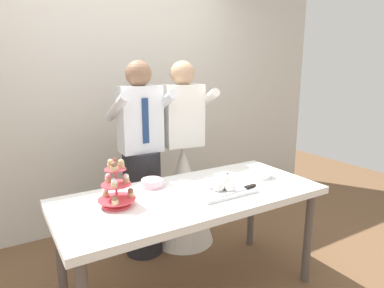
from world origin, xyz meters
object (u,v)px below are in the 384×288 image
at_px(dessert_table, 192,203).
at_px(main_cake_tray, 220,186).
at_px(cupcake_stand, 116,188).
at_px(person_groom, 142,171).
at_px(plate_stack, 260,173).
at_px(round_cake, 152,184).
at_px(person_bride, 183,182).

bearing_deg(dessert_table, main_cake_tray, -22.84).
xyz_separation_m(cupcake_stand, person_groom, (0.44, 0.66, -0.15)).
xyz_separation_m(dessert_table, plate_stack, (0.62, 0.01, 0.11)).
relative_size(main_cake_tray, person_groom, 0.26).
xyz_separation_m(cupcake_stand, round_cake, (0.32, 0.17, -0.09)).
height_order(main_cake_tray, round_cake, main_cake_tray).
relative_size(dessert_table, round_cake, 7.50).
xyz_separation_m(cupcake_stand, main_cake_tray, (0.69, -0.13, -0.08)).
bearing_deg(person_bride, main_cake_tray, -100.96).
xyz_separation_m(dessert_table, round_cake, (-0.19, 0.22, 0.10)).
height_order(cupcake_stand, round_cake, cupcake_stand).
distance_m(plate_stack, person_groom, 0.98).
bearing_deg(round_cake, person_groom, 75.77).
height_order(main_cake_tray, plate_stack, main_cake_tray).
height_order(plate_stack, person_groom, person_groom).
xyz_separation_m(main_cake_tray, plate_stack, (0.44, 0.09, -0.00)).
relative_size(plate_stack, round_cake, 0.75).
relative_size(cupcake_stand, main_cake_tray, 0.70).
distance_m(dessert_table, main_cake_tray, 0.23).
bearing_deg(dessert_table, cupcake_stand, 174.30).
distance_m(main_cake_tray, plate_stack, 0.45).
relative_size(cupcake_stand, round_cake, 1.27).
relative_size(cupcake_stand, person_bride, 0.18).
bearing_deg(person_groom, round_cake, -104.23).
bearing_deg(round_cake, person_bride, 42.74).
bearing_deg(plate_stack, main_cake_tray, -168.55).
height_order(person_groom, person_bride, same).
bearing_deg(person_bride, person_groom, 179.36).
distance_m(dessert_table, round_cake, 0.31).
distance_m(plate_stack, round_cake, 0.84).
distance_m(cupcake_stand, person_bride, 1.11).
bearing_deg(cupcake_stand, plate_stack, -1.86).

